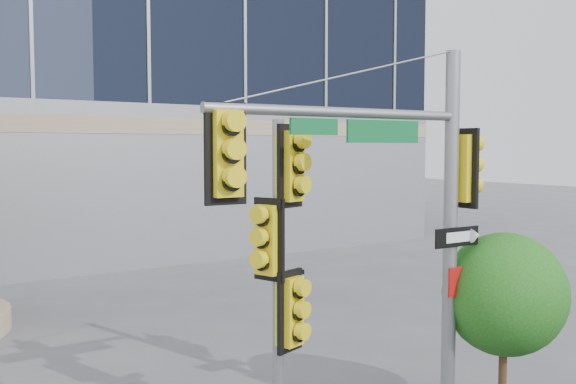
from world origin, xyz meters
TOP-DOWN VIEW (x-y plane):
  - main_signal_pole at (-0.49, -1.47)m, footprint 4.55×0.55m
  - secondary_signal_pole at (-1.77, -0.40)m, footprint 0.90×0.64m
  - street_tree at (1.54, -1.78)m, footprint 1.98×1.94m

SIDE VIEW (x-z plane):
  - street_tree at x=1.54m, z-range 0.49..3.58m
  - secondary_signal_pole at x=-1.77m, z-range 0.42..5.25m
  - main_signal_pole at x=-0.49m, z-range 0.70..6.56m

